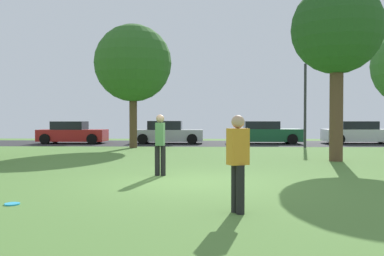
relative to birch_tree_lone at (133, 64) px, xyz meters
name	(u,v)px	position (x,y,z in m)	size (l,w,h in m)	color
ground_plane	(188,181)	(3.48, -11.91, -4.51)	(44.00, 44.00, 0.00)	#547F38
road_strip	(199,143)	(3.48, 4.09, -4.51)	(44.00, 6.40, 0.01)	#28282B
birch_tree_lone	(133,64)	(0.00, 0.00, 0.00)	(4.12, 4.12, 6.59)	brown
oak_tree_center	(337,30)	(8.69, -6.76, 0.27)	(3.31, 3.31, 6.51)	brown
person_catcher	(238,159)	(4.45, -15.36, -3.62)	(0.38, 0.34, 1.62)	black
person_bystander	(160,142)	(2.67, -10.89, -3.59)	(0.30, 0.33, 1.67)	black
frisbee_disc	(12,204)	(0.41, -14.83, -4.50)	(0.27, 0.27, 0.03)	#2DB2E0
parked_car_red	(72,133)	(-4.53, 3.72, -3.87)	(4.14, 1.95, 1.39)	#B21E1E
parked_car_silver	(168,133)	(1.50, 3.89, -3.86)	(4.30, 1.98, 1.42)	#B7B7BC
parked_car_green	(264,133)	(7.54, 3.98, -3.86)	(4.41, 1.97, 1.40)	#195633
parked_car_white	(360,133)	(13.56, 4.28, -3.86)	(4.55, 1.98, 1.40)	white
street_lamp_post	(305,106)	(9.21, 0.29, -2.26)	(0.14, 0.14, 4.50)	#2D2D33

